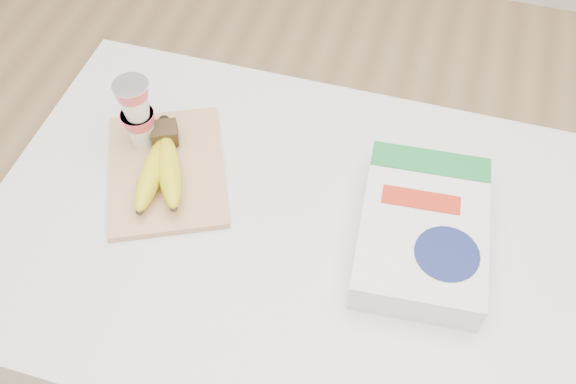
# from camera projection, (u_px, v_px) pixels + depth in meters

# --- Properties ---
(table) EXTENTS (1.11, 0.74, 0.83)m
(table) POSITION_uv_depth(u_px,v_px,m) (295.00, 330.00, 1.46)
(table) COLOR silver
(table) RESTS_ON ground
(cutting_board) EXTENTS (0.31, 0.35, 0.01)m
(cutting_board) POSITION_uv_depth(u_px,v_px,m) (167.00, 170.00, 1.20)
(cutting_board) COLOR #E4AF7D
(cutting_board) RESTS_ON table
(bananas) EXTENTS (0.14, 0.22, 0.06)m
(bananas) POSITION_uv_depth(u_px,v_px,m) (161.00, 167.00, 1.16)
(bananas) COLOR #382816
(bananas) RESTS_ON cutting_board
(yogurt_stack) EXTENTS (0.07, 0.07, 0.15)m
(yogurt_stack) POSITION_uv_depth(u_px,v_px,m) (137.00, 112.00, 1.17)
(yogurt_stack) COLOR white
(yogurt_stack) RESTS_ON cutting_board
(cereal_box) EXTENTS (0.23, 0.32, 0.07)m
(cereal_box) POSITION_uv_depth(u_px,v_px,m) (422.00, 230.00, 1.09)
(cereal_box) COLOR white
(cereal_box) RESTS_ON table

